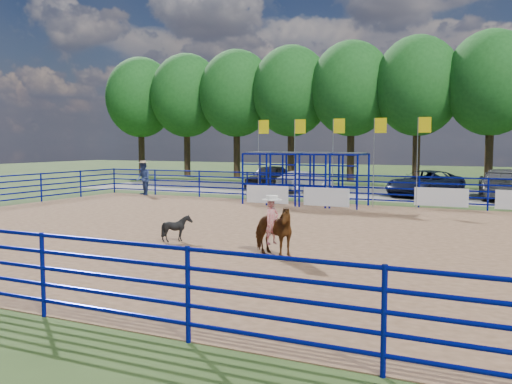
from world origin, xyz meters
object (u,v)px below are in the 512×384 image
at_px(car_b, 305,182).
at_px(car_a, 269,177).
at_px(car_c, 425,183).
at_px(car_d, 502,184).
at_px(spectator_cowboy, 143,178).
at_px(calf, 177,228).
at_px(horse_and_rider, 272,227).

bearing_deg(car_b, car_a, 1.77).
xyz_separation_m(car_c, car_d, (4.06, 0.09, 0.09)).
bearing_deg(spectator_cowboy, calf, -49.47).
xyz_separation_m(calf, spectator_cowboy, (-10.38, 12.14, 0.57)).
xyz_separation_m(calf, car_c, (4.36, 18.71, 0.31)).
height_order(horse_and_rider, calf, horse_and_rider).
relative_size(spectator_cowboy, car_b, 0.51).
bearing_deg(car_a, horse_and_rider, -66.78).
bearing_deg(calf, car_d, -17.76).
height_order(calf, car_b, car_b).
xyz_separation_m(horse_and_rider, car_c, (0.82, 19.46, -0.07)).
relative_size(calf, car_a, 0.18).
height_order(horse_and_rider, car_a, horse_and_rider).
bearing_deg(car_c, car_b, -152.83).
height_order(calf, car_c, car_c).
xyz_separation_m(horse_and_rider, car_b, (-6.26, 19.02, -0.15)).
bearing_deg(car_a, car_c, -4.60).
height_order(car_c, car_d, car_d).
xyz_separation_m(horse_and_rider, spectator_cowboy, (-13.92, 12.89, 0.19)).
relative_size(car_b, car_c, 0.74).
relative_size(car_a, car_c, 0.89).
relative_size(spectator_cowboy, car_c, 0.37).
bearing_deg(car_c, spectator_cowboy, -132.33).
distance_m(spectator_cowboy, car_c, 16.14).
bearing_deg(car_c, horse_and_rider, -68.78).
distance_m(car_a, car_d, 14.04).
xyz_separation_m(car_a, car_d, (14.03, -0.48, 0.03)).
bearing_deg(horse_and_rider, car_d, 75.98).
bearing_deg(calf, car_a, 22.60).
height_order(calf, car_a, car_a).
height_order(car_a, car_b, car_a).
xyz_separation_m(calf, car_d, (8.42, 18.80, 0.40)).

